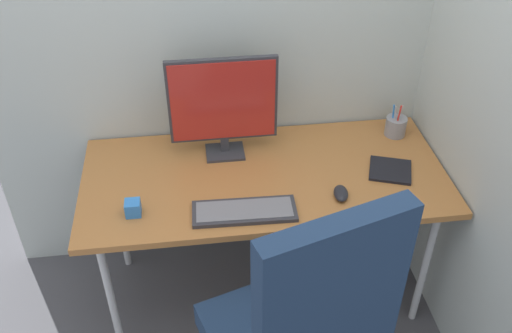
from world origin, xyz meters
name	(u,v)px	position (x,y,z in m)	size (l,w,h in m)	color
ground_plane	(263,288)	(0.00, 0.00, 0.00)	(8.00, 8.00, 0.00)	#4C4C51
wall_side_right	(496,31)	(0.81, -0.13, 1.40)	(0.04, 1.62, 2.80)	#B7C1BC
desk	(264,183)	(0.00, 0.00, 0.69)	(1.56, 0.72, 0.74)	#B27038
monitor	(223,104)	(-0.15, 0.18, 0.99)	(0.47, 0.14, 0.46)	#333338
keyboard	(244,211)	(-0.11, -0.24, 0.75)	(0.41, 0.16, 0.02)	#333338
mouse	(341,193)	(0.29, -0.19, 0.75)	(0.06, 0.10, 0.03)	black
pen_holder	(396,126)	(0.65, 0.22, 0.78)	(0.10, 0.10, 0.17)	gray
notebook	(390,170)	(0.54, -0.05, 0.74)	(0.18, 0.17, 0.01)	black
desk_clamp_accessory	(133,208)	(-0.55, -0.18, 0.77)	(0.06, 0.06, 0.06)	#337FD8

